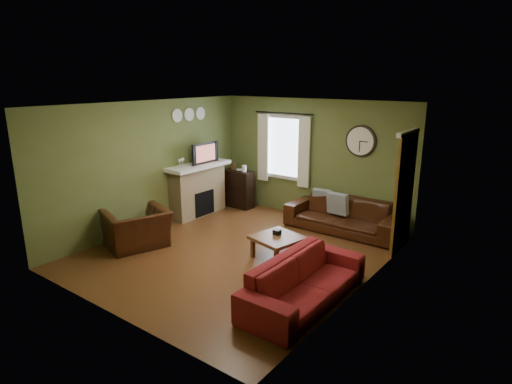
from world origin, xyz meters
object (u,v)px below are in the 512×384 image
Objects in this scene: bookshelf at (238,189)px; sofa_brown at (343,215)px; sofa_red at (305,281)px; armchair at (137,229)px; coffee_table at (277,247)px.

bookshelf reaches higher than sofa_brown.
bookshelf reaches higher than sofa_red.
armchair reaches higher than sofa_brown.
sofa_brown is 4.04m from armchair.
coffee_table is (-1.13, 1.00, -0.12)m from sofa_red.
bookshelf is 0.83× the size of armchair.
sofa_red is 1.52m from coffee_table.
armchair is 2.61m from coffee_table.
sofa_red is (0.83, -2.92, -0.02)m from sofa_brown.
coffee_table is at bearing -38.58° from bookshelf.
armchair reaches higher than sofa_red.
sofa_brown is 2.13× the size of armchair.
bookshelf is 2.76m from sofa_brown.
bookshelf is 3.07m from armchair.
sofa_brown is at bearing 157.50° from armchair.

